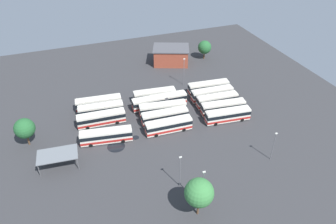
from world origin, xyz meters
name	(u,v)px	position (x,y,z in m)	size (l,w,h in m)	color
ground_plane	(162,114)	(0.00, 0.00, 0.00)	(113.96, 113.96, 0.00)	#333335
bus_row0_slot0	(208,87)	(-17.21, -6.27, 1.91)	(12.77, 3.72, 3.63)	silver
bus_row0_slot1	(212,94)	(-16.54, -2.41, 1.91)	(12.76, 3.30, 3.63)	silver
bus_row0_slot2	(217,100)	(-16.34, 1.20, 1.91)	(12.24, 3.37, 3.63)	silver
bus_row0_slot3	(223,107)	(-16.17, 5.09, 1.91)	(12.64, 4.03, 3.63)	silver
bus_row0_slot4	(228,115)	(-15.50, 8.95, 1.91)	(12.50, 3.82, 3.63)	silver
bus_row1_slot0	(155,95)	(-0.32, -7.51, 1.91)	(12.56, 3.82, 3.63)	silver
bus_row1_slot1	(160,101)	(-0.71, -4.00, 1.91)	(15.87, 3.03, 3.63)	silver
bus_row1_slot2	(163,109)	(-0.18, -0.01, 1.91)	(13.16, 4.26, 3.63)	silver
bus_row1_slot3	(165,116)	(0.50, 3.66, 1.91)	(12.63, 3.22, 3.63)	silver
bus_row1_slot4	(169,126)	(0.95, 7.80, 1.91)	(12.19, 3.05, 3.63)	silver
bus_row2_slot0	(99,103)	(15.89, -8.97, 1.91)	(12.92, 3.80, 3.63)	silver
bus_row2_slot1	(101,110)	(15.92, -5.32, 1.91)	(12.42, 3.69, 3.63)	silver
bus_row2_slot2	(101,118)	(16.58, -1.28, 1.91)	(12.72, 3.20, 3.63)	silver
bus_row2_slot4	(106,136)	(16.79, 6.41, 1.91)	(12.93, 4.48, 3.63)	silver
depot_building	(171,55)	(-13.69, -29.48, 2.99)	(14.95, 12.94, 5.95)	#99422D
maintenance_shelter	(57,155)	(28.46, 11.07, 3.29)	(9.18, 5.89, 3.49)	slate
lamp_post_near_entrance	(203,187)	(2.97, 32.03, 4.96)	(0.56, 0.28, 9.08)	slate
lamp_post_by_building	(180,170)	(5.20, 26.06, 4.54)	(0.56, 0.28, 8.26)	slate
lamp_post_mid_lot	(184,71)	(-11.97, -13.47, 4.96)	(0.56, 0.28, 9.08)	slate
lamp_post_far_corner	(274,145)	(-17.67, 25.68, 4.25)	(0.56, 0.28, 7.68)	slate
tree_east_edge	(25,128)	(34.89, 0.80, 4.93)	(4.93, 4.93, 7.42)	brown
tree_northwest	(205,47)	(-26.45, -28.72, 4.46)	(4.85, 4.85, 6.89)	brown
tree_south_edge	(199,193)	(4.59, 33.80, 5.89)	(5.57, 5.57, 8.69)	brown
puddle_between_rows	(116,147)	(15.07, 8.98, 0.00)	(4.37, 4.37, 0.01)	black
puddle_front_lane	(136,138)	(9.66, 7.27, 0.00)	(1.75, 1.75, 0.01)	black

